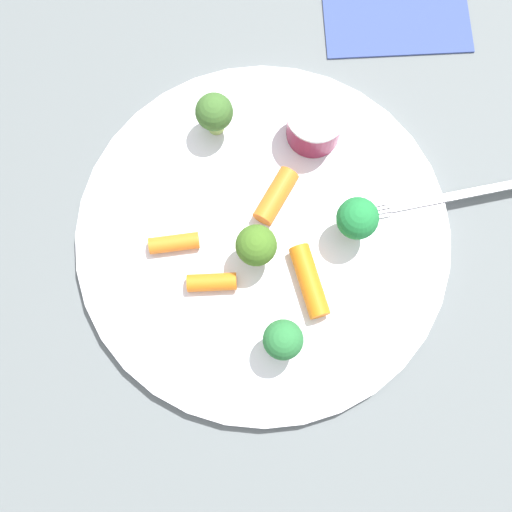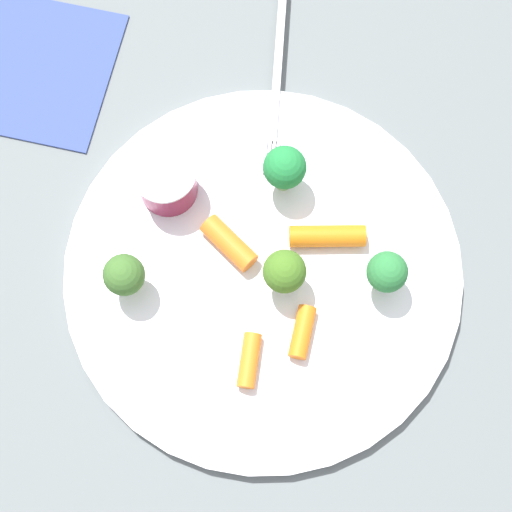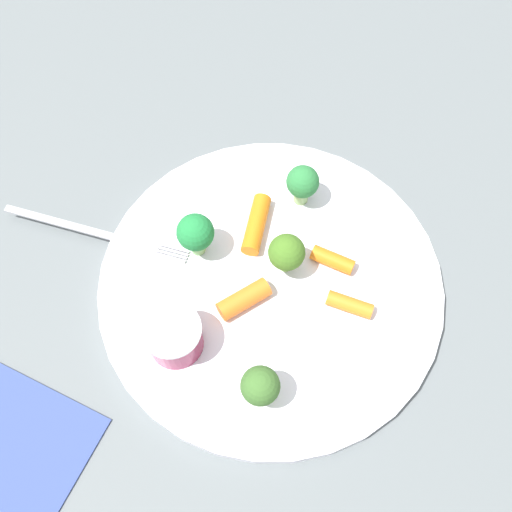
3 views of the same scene
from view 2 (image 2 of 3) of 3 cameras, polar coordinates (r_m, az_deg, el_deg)
The scene contains 13 objects.
ground_plane at distance 0.61m, azimuth 0.52°, elevation -1.29°, with size 2.40×2.40×0.00m, color #5A6163.
plate at distance 0.60m, azimuth 0.53°, elevation -1.13°, with size 0.31×0.31×0.01m, color white.
sauce_cup at distance 0.60m, azimuth -6.61°, elevation 5.49°, with size 0.05×0.05×0.04m.
broccoli_floret_0 at distance 0.57m, azimuth -9.68°, elevation -1.40°, with size 0.03×0.03×0.05m.
broccoli_floret_1 at distance 0.56m, azimuth 2.11°, elevation -1.17°, with size 0.03×0.03×0.05m.
broccoli_floret_2 at distance 0.57m, azimuth 9.61°, elevation -1.22°, with size 0.03×0.03×0.05m.
broccoli_floret_3 at distance 0.59m, azimuth 2.12°, elevation 6.48°, with size 0.03×0.03×0.05m.
carrot_stick_0 at distance 0.59m, azimuth -2.00°, elevation 0.96°, with size 0.02×0.02×0.05m, color orange.
carrot_stick_1 at distance 0.59m, azimuth 5.27°, elevation 1.47°, with size 0.02×0.02×0.06m, color orange.
carrot_stick_2 at distance 0.57m, azimuth -0.50°, elevation -7.71°, with size 0.01×0.01×0.04m, color orange.
carrot_stick_3 at distance 0.58m, azimuth 3.44°, elevation -5.62°, with size 0.01×0.01×0.04m, color orange.
fork at distance 0.66m, azimuth 1.57°, elevation 13.16°, with size 0.18×0.04×0.00m.
napkin at distance 0.70m, azimuth -16.39°, elevation 13.28°, with size 0.13×0.14×0.00m, color #354684.
Camera 2 is at (-0.16, 0.02, 0.58)m, focal length 54.25 mm.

